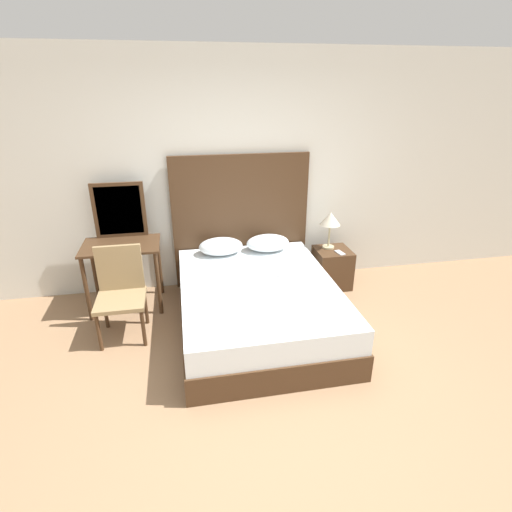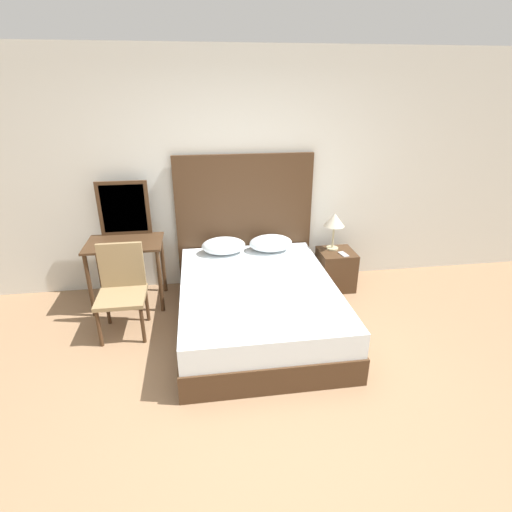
{
  "view_description": "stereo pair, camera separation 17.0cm",
  "coord_description": "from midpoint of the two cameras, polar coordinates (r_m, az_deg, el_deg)",
  "views": [
    {
      "loc": [
        -0.55,
        -2.21,
        2.32
      ],
      "look_at": [
        0.14,
        1.34,
        0.75
      ],
      "focal_mm": 28.0,
      "sensor_mm": 36.0,
      "label": 1
    },
    {
      "loc": [
        -0.39,
        -2.24,
        2.32
      ],
      "look_at": [
        0.14,
        1.34,
        0.75
      ],
      "focal_mm": 28.0,
      "sensor_mm": 36.0,
      "label": 2
    }
  ],
  "objects": [
    {
      "name": "table_lamp",
      "position": [
        4.81,
        9.57,
        5.07
      ],
      "size": [
        0.24,
        0.24,
        0.45
      ],
      "color": "tan",
      "rests_on": "nightstand"
    },
    {
      "name": "vanity_desk",
      "position": [
        4.55,
        -19.58,
        -0.04
      ],
      "size": [
        0.81,
        0.55,
        0.74
      ],
      "color": "#422B19",
      "rests_on": "ground_plane"
    },
    {
      "name": "nightstand",
      "position": [
        4.96,
        9.83,
        -1.67
      ],
      "size": [
        0.41,
        0.42,
        0.47
      ],
      "color": "#422B19",
      "rests_on": "ground_plane"
    },
    {
      "name": "pillow_left",
      "position": [
        4.61,
        -6.11,
        1.37
      ],
      "size": [
        0.5,
        0.33,
        0.19
      ],
      "color": "silver",
      "rests_on": "bed"
    },
    {
      "name": "pillow_right",
      "position": [
        4.69,
        0.65,
        1.87
      ],
      "size": [
        0.5,
        0.33,
        0.19
      ],
      "color": "silver",
      "rests_on": "bed"
    },
    {
      "name": "phone_on_bed",
      "position": [
        4.15,
        2.09,
        -2.49
      ],
      "size": [
        0.14,
        0.16,
        0.01
      ],
      "color": "#B7B7BC",
      "rests_on": "bed"
    },
    {
      "name": "phone_on_nightstand",
      "position": [
        4.79,
        10.91,
        0.47
      ],
      "size": [
        0.09,
        0.16,
        0.01
      ],
      "color": "#B7B7BC",
      "rests_on": "nightstand"
    },
    {
      "name": "chair",
      "position": [
        4.13,
        -19.91,
        -4.32
      ],
      "size": [
        0.46,
        0.46,
        0.89
      ],
      "color": "olive",
      "rests_on": "ground_plane"
    },
    {
      "name": "ground_plane",
      "position": [
        3.25,
        0.68,
        -22.07
      ],
      "size": [
        16.0,
        16.0,
        0.0
      ],
      "primitive_type": "plane",
      "color": "#8C6B4C"
    },
    {
      "name": "bed",
      "position": [
        4.08,
        -0.93,
        -7.04
      ],
      "size": [
        1.54,
        2.04,
        0.5
      ],
      "color": "#422B19",
      "rests_on": "ground_plane"
    },
    {
      "name": "vanity_mirror",
      "position": [
        4.64,
        -19.94,
        6.16
      ],
      "size": [
        0.55,
        0.03,
        0.61
      ],
      "color": "#422B19",
      "rests_on": "vanity_desk"
    },
    {
      "name": "headboard",
      "position": [
        4.8,
        -3.18,
        4.93
      ],
      "size": [
        1.62,
        0.05,
        1.59
      ],
      "color": "#422B19",
      "rests_on": "ground_plane"
    },
    {
      "name": "wall_back",
      "position": [
        4.71,
        -5.16,
        11.52
      ],
      "size": [
        10.0,
        0.06,
        2.7
      ],
      "color": "silver",
      "rests_on": "ground_plane"
    }
  ]
}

